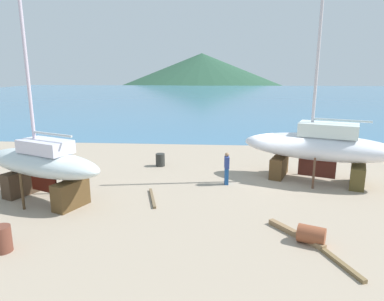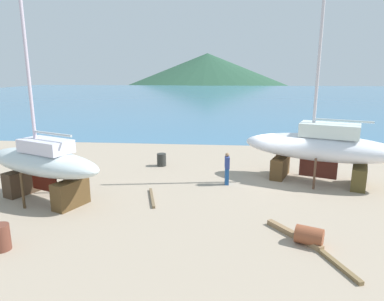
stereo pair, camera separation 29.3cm
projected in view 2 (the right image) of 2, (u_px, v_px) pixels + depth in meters
The scene contains 13 objects.
ground_plane at pixel (290, 208), 15.39m from camera, with size 52.32×52.32×0.00m, color tan.
sea_water at pixel (237, 96), 84.28m from camera, with size 166.66×115.97×0.01m, color teal.
headland_hill at pixel (207, 83), 176.30m from camera, with size 150.06×150.06×29.31m, color #284D38.
sailboat_small_center at pixel (320, 148), 18.63m from camera, with size 8.68×5.44×12.25m.
sailboat_far_slipway at pixel (43, 163), 15.93m from camera, with size 7.12×4.64×11.19m.
worker at pixel (227, 168), 18.36m from camera, with size 0.27×0.46×1.77m.
barrel_ochre at pixel (309, 236), 12.09m from camera, with size 0.66×0.66×0.94m, color brown.
barrel_blue_faded at pixel (1, 237), 11.70m from camera, with size 0.61×0.61×0.92m, color brown.
barrel_rust_near at pixel (41, 173), 19.62m from camera, with size 0.65×0.65×0.82m, color olive.
barrel_tar_black at pixel (162, 160), 22.11m from camera, with size 0.59×0.59×0.81m, color #2C2E2B.
timber_plank_near at pixel (152, 198), 16.46m from camera, with size 2.46×0.13×0.12m, color brown.
timber_short_skew at pixel (330, 258), 11.14m from camera, with size 2.86×0.17×0.13m, color brown.
timber_plank_far at pixel (293, 235), 12.68m from camera, with size 2.57×0.22×0.20m, color #8C6C4A.
Camera 2 is at (-3.06, -18.96, 6.03)m, focal length 31.97 mm.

